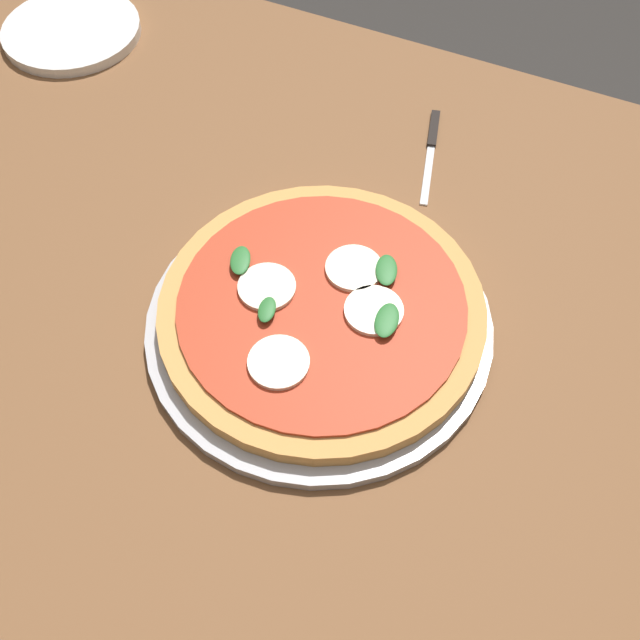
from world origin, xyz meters
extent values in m
plane|color=#2D2B28|center=(0.00, 0.00, 0.00)|extent=(6.00, 6.00, 0.00)
cube|color=brown|center=(0.00, 0.00, 0.73)|extent=(1.37, 0.98, 0.04)
cube|color=brown|center=(0.61, -0.41, 0.35)|extent=(0.07, 0.07, 0.71)
cylinder|color=#B2B2B7|center=(-0.01, 0.00, 0.75)|extent=(0.36, 0.36, 0.01)
cylinder|color=tan|center=(-0.01, -0.01, 0.77)|extent=(0.33, 0.33, 0.02)
cylinder|color=#B7381E|center=(-0.01, -0.01, 0.78)|extent=(0.29, 0.29, 0.00)
cylinder|color=#F4EACC|center=(0.05, 0.00, 0.78)|extent=(0.06, 0.06, 0.00)
cylinder|color=#F4EACC|center=(0.00, 0.07, 0.78)|extent=(0.06, 0.06, 0.00)
cylinder|color=#F4EACC|center=(-0.06, -0.02, 0.78)|extent=(0.06, 0.06, 0.00)
cylinder|color=#F4EACC|center=(-0.02, -0.06, 0.78)|extent=(0.06, 0.06, 0.00)
ellipsoid|color=#286B2D|center=(-0.08, -0.01, 0.79)|extent=(0.03, 0.05, 0.00)
ellipsoid|color=#286B2D|center=(0.04, 0.03, 0.79)|extent=(0.02, 0.03, 0.00)
ellipsoid|color=#286B2D|center=(-0.05, -0.07, 0.79)|extent=(0.04, 0.05, 0.00)
ellipsoid|color=#286B2D|center=(0.09, -0.02, 0.79)|extent=(0.03, 0.04, 0.00)
cylinder|color=white|center=(0.52, -0.30, 0.75)|extent=(0.19, 0.19, 0.01)
cube|color=black|center=(-0.01, -0.33, 0.75)|extent=(0.03, 0.06, 0.01)
cube|color=silver|center=(-0.03, -0.25, 0.75)|extent=(0.03, 0.10, 0.00)
camera|label=1|loc=(-0.19, 0.38, 1.39)|focal=41.50mm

